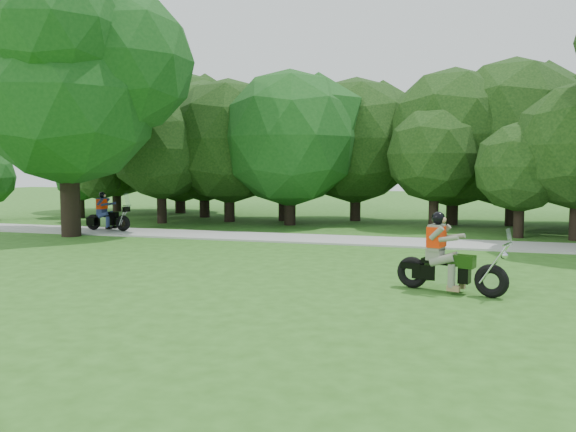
# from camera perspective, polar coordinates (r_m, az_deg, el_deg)

# --- Properties ---
(ground) EXTENTS (100.00, 100.00, 0.00)m
(ground) POSITION_cam_1_polar(r_m,az_deg,el_deg) (11.11, 2.23, -7.83)
(ground) COLOR #2C5A19
(ground) RESTS_ON ground
(walkway) EXTENTS (60.00, 2.20, 0.06)m
(walkway) POSITION_cam_1_polar(r_m,az_deg,el_deg) (18.85, 8.23, -2.52)
(walkway) COLOR #9F9F9A
(walkway) RESTS_ON ground
(tree_line) EXTENTS (39.79, 12.43, 7.65)m
(tree_line) POSITION_cam_1_polar(r_m,az_deg,el_deg) (25.38, 11.40, 7.54)
(tree_line) COLOR black
(tree_line) RESTS_ON ground
(big_tree_west) EXTENTS (8.64, 6.56, 9.96)m
(big_tree_west) POSITION_cam_1_polar(r_m,az_deg,el_deg) (22.05, -21.12, 13.21)
(big_tree_west) COLOR black
(big_tree_west) RESTS_ON ground
(chopper_motorcycle) EXTENTS (2.19, 1.03, 1.59)m
(chopper_motorcycle) POSITION_cam_1_polar(r_m,az_deg,el_deg) (11.51, 15.67, -4.59)
(chopper_motorcycle) COLOR black
(chopper_motorcycle) RESTS_ON ground
(touring_motorcycle) EXTENTS (1.95, 0.57, 1.48)m
(touring_motorcycle) POSITION_cam_1_polar(r_m,az_deg,el_deg) (22.56, -18.09, -0.04)
(touring_motorcycle) COLOR black
(touring_motorcycle) RESTS_ON walkway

